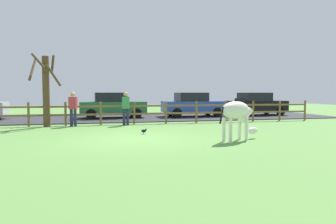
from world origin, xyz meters
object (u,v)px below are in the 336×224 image
(zebra, at_px, (237,113))
(visitor_left_of_tree, at_px, (126,107))
(parked_car_black, at_px, (256,104))
(bare_tree, at_px, (46,88))
(crow_on_grass, at_px, (144,131))
(parked_car_green, at_px, (112,105))
(visitor_right_of_tree, at_px, (73,107))
(parked_car_blue, at_px, (193,104))

(zebra, bearing_deg, visitor_left_of_tree, 119.19)
(parked_car_black, xyz_separation_m, visitor_left_of_tree, (-9.36, -4.18, 0.06))
(bare_tree, bearing_deg, crow_on_grass, -40.92)
(parked_car_black, relative_size, parked_car_green, 0.99)
(zebra, bearing_deg, bare_tree, 139.42)
(bare_tree, relative_size, parked_car_green, 0.83)
(visitor_left_of_tree, bearing_deg, bare_tree, 176.68)
(parked_car_black, bearing_deg, visitor_right_of_tree, -160.87)
(zebra, distance_m, visitor_left_of_tree, 6.47)
(zebra, bearing_deg, parked_car_black, 57.74)
(zebra, xyz_separation_m, visitor_left_of_tree, (-3.16, 5.65, -0.02))
(bare_tree, xyz_separation_m, parked_car_blue, (8.40, 3.80, -0.97))
(crow_on_grass, relative_size, parked_car_blue, 0.05)
(parked_car_green, xyz_separation_m, visitor_right_of_tree, (-1.99, -4.08, 0.06))
(visitor_right_of_tree, bearing_deg, crow_on_grass, -49.86)
(zebra, bearing_deg, parked_car_blue, 80.85)
(bare_tree, xyz_separation_m, parked_car_green, (3.21, 3.95, -0.97))
(crow_on_grass, xyz_separation_m, parked_car_blue, (4.31, 7.34, 0.72))
(visitor_right_of_tree, bearing_deg, parked_car_blue, 28.69)
(bare_tree, height_order, visitor_left_of_tree, bare_tree)
(parked_car_green, bearing_deg, parked_car_black, 0.13)
(crow_on_grass, height_order, visitor_left_of_tree, visitor_left_of_tree)
(parked_car_blue, distance_m, visitor_right_of_tree, 8.19)
(bare_tree, bearing_deg, parked_car_green, 50.89)
(parked_car_blue, bearing_deg, visitor_right_of_tree, -151.31)
(zebra, xyz_separation_m, parked_car_black, (6.21, 9.83, -0.08))
(zebra, xyz_separation_m, crow_on_grass, (-2.76, 2.32, -0.80))
(zebra, relative_size, parked_car_green, 0.44)
(parked_car_black, distance_m, visitor_right_of_tree, 12.53)
(visitor_left_of_tree, bearing_deg, parked_car_black, 24.08)
(visitor_left_of_tree, bearing_deg, zebra, -60.81)
(zebra, height_order, crow_on_grass, zebra)
(zebra, relative_size, parked_car_black, 0.45)
(bare_tree, relative_size, parked_car_blue, 0.84)
(bare_tree, relative_size, parked_car_black, 0.84)
(bare_tree, bearing_deg, parked_car_black, 16.92)
(crow_on_grass, xyz_separation_m, visitor_left_of_tree, (-0.40, 3.33, 0.78))
(bare_tree, bearing_deg, visitor_right_of_tree, -6.40)
(parked_car_black, height_order, visitor_right_of_tree, visitor_right_of_tree)
(zebra, relative_size, visitor_right_of_tree, 1.10)
(parked_car_black, xyz_separation_m, visitor_right_of_tree, (-11.84, -4.11, 0.06))
(parked_car_green, height_order, visitor_right_of_tree, visitor_right_of_tree)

